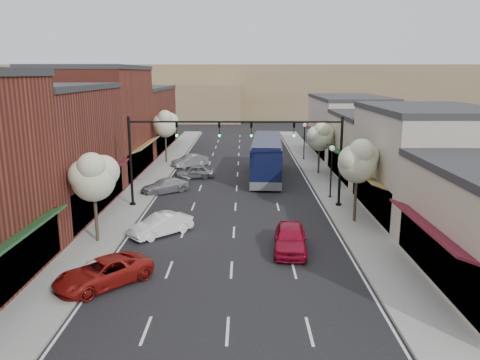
{
  "coord_description": "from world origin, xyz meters",
  "views": [
    {
      "loc": [
        0.64,
        -26.99,
        10.13
      ],
      "look_at": [
        0.35,
        7.72,
        2.2
      ],
      "focal_mm": 35.0,
      "sensor_mm": 36.0,
      "label": 1
    }
  ],
  "objects_px": {
    "signal_mast_right": "(310,148)",
    "red_hatchback": "(290,238)",
    "tree_right_far": "(320,136)",
    "lamp_post_far": "(304,135)",
    "parked_car_d": "(194,172)",
    "parked_car_b": "(161,225)",
    "tree_left_far": "(165,123)",
    "signal_mast_left": "(161,148)",
    "lamp_post_near": "(332,163)",
    "parked_car_c": "(165,186)",
    "parked_car_a": "(103,273)",
    "coach_bus": "(267,157)",
    "tree_right_near": "(358,160)",
    "parked_car_e": "(190,161)",
    "tree_left_near": "(94,176)"
  },
  "relations": [
    {
      "from": "lamp_post_far",
      "to": "lamp_post_near",
      "type": "bearing_deg",
      "value": -90.0
    },
    {
      "from": "coach_bus",
      "to": "parked_car_d",
      "type": "distance_m",
      "value": 7.34
    },
    {
      "from": "signal_mast_left",
      "to": "tree_right_far",
      "type": "height_order",
      "value": "signal_mast_left"
    },
    {
      "from": "lamp_post_near",
      "to": "red_hatchback",
      "type": "height_order",
      "value": "lamp_post_near"
    },
    {
      "from": "signal_mast_left",
      "to": "lamp_post_far",
      "type": "bearing_deg",
      "value": 56.14
    },
    {
      "from": "lamp_post_near",
      "to": "parked_car_a",
      "type": "distance_m",
      "value": 21.68
    },
    {
      "from": "parked_car_d",
      "to": "tree_right_far",
      "type": "bearing_deg",
      "value": 87.29
    },
    {
      "from": "red_hatchback",
      "to": "signal_mast_right",
      "type": "bearing_deg",
      "value": 81.16
    },
    {
      "from": "tree_left_far",
      "to": "lamp_post_far",
      "type": "bearing_deg",
      "value": 7.3
    },
    {
      "from": "signal_mast_right",
      "to": "parked_car_e",
      "type": "distance_m",
      "value": 19.73
    },
    {
      "from": "lamp_post_near",
      "to": "red_hatchback",
      "type": "relative_size",
      "value": 0.95
    },
    {
      "from": "red_hatchback",
      "to": "parked_car_b",
      "type": "bearing_deg",
      "value": 166.18
    },
    {
      "from": "tree_left_near",
      "to": "parked_car_a",
      "type": "height_order",
      "value": "tree_left_near"
    },
    {
      "from": "parked_car_c",
      "to": "tree_right_far",
      "type": "bearing_deg",
      "value": 83.13
    },
    {
      "from": "parked_car_d",
      "to": "signal_mast_left",
      "type": "bearing_deg",
      "value": -18.87
    },
    {
      "from": "tree_left_far",
      "to": "parked_car_c",
      "type": "distance_m",
      "value": 14.35
    },
    {
      "from": "tree_left_near",
      "to": "lamp_post_near",
      "type": "height_order",
      "value": "tree_left_near"
    },
    {
      "from": "signal_mast_left",
      "to": "lamp_post_near",
      "type": "xyz_separation_m",
      "value": [
        13.42,
        2.5,
        -1.62
      ]
    },
    {
      "from": "signal_mast_right",
      "to": "tree_left_far",
      "type": "distance_m",
      "value": 22.68
    },
    {
      "from": "tree_right_far",
      "to": "parked_car_b",
      "type": "height_order",
      "value": "tree_right_far"
    },
    {
      "from": "red_hatchback",
      "to": "parked_car_a",
      "type": "height_order",
      "value": "red_hatchback"
    },
    {
      "from": "lamp_post_near",
      "to": "red_hatchback",
      "type": "xyz_separation_m",
      "value": [
        -4.45,
        -11.78,
        -2.21
      ]
    },
    {
      "from": "parked_car_c",
      "to": "parked_car_b",
      "type": "bearing_deg",
      "value": -26.42
    },
    {
      "from": "coach_bus",
      "to": "tree_left_near",
      "type": "bearing_deg",
      "value": -117.49
    },
    {
      "from": "tree_right_near",
      "to": "tree_right_far",
      "type": "bearing_deg",
      "value": 90.0
    },
    {
      "from": "coach_bus",
      "to": "parked_car_d",
      "type": "height_order",
      "value": "coach_bus"
    },
    {
      "from": "lamp_post_near",
      "to": "parked_car_d",
      "type": "height_order",
      "value": "lamp_post_near"
    },
    {
      "from": "lamp_post_near",
      "to": "parked_car_c",
      "type": "height_order",
      "value": "lamp_post_near"
    },
    {
      "from": "signal_mast_right",
      "to": "tree_left_far",
      "type": "relative_size",
      "value": 1.34
    },
    {
      "from": "tree_right_near",
      "to": "parked_car_d",
      "type": "xyz_separation_m",
      "value": [
        -12.62,
        14.11,
        -3.8
      ]
    },
    {
      "from": "red_hatchback",
      "to": "parked_car_c",
      "type": "height_order",
      "value": "red_hatchback"
    },
    {
      "from": "parked_car_b",
      "to": "parked_car_d",
      "type": "relative_size",
      "value": 1.08
    },
    {
      "from": "signal_mast_right",
      "to": "tree_right_far",
      "type": "relative_size",
      "value": 1.51
    },
    {
      "from": "lamp_post_near",
      "to": "parked_car_e",
      "type": "bearing_deg",
      "value": 134.35
    },
    {
      "from": "lamp_post_near",
      "to": "coach_bus",
      "type": "xyz_separation_m",
      "value": [
        -4.89,
        8.13,
        -0.97
      ]
    },
    {
      "from": "lamp_post_near",
      "to": "parked_car_e",
      "type": "distance_m",
      "value": 18.93
    },
    {
      "from": "red_hatchback",
      "to": "lamp_post_far",
      "type": "bearing_deg",
      "value": 86.29
    },
    {
      "from": "lamp_post_near",
      "to": "lamp_post_far",
      "type": "distance_m",
      "value": 17.5
    },
    {
      "from": "signal_mast_right",
      "to": "red_hatchback",
      "type": "height_order",
      "value": "signal_mast_right"
    },
    {
      "from": "tree_right_near",
      "to": "parked_car_d",
      "type": "height_order",
      "value": "tree_right_near"
    },
    {
      "from": "signal_mast_right",
      "to": "tree_left_far",
      "type": "xyz_separation_m",
      "value": [
        -13.87,
        17.95,
        -0.02
      ]
    },
    {
      "from": "tree_right_far",
      "to": "coach_bus",
      "type": "relative_size",
      "value": 0.42
    },
    {
      "from": "lamp_post_far",
      "to": "parked_car_d",
      "type": "distance_m",
      "value": 15.82
    },
    {
      "from": "tree_right_near",
      "to": "red_hatchback",
      "type": "height_order",
      "value": "tree_right_near"
    },
    {
      "from": "tree_right_far",
      "to": "red_hatchback",
      "type": "bearing_deg",
      "value": -103.26
    },
    {
      "from": "signal_mast_right",
      "to": "red_hatchback",
      "type": "relative_size",
      "value": 1.76
    },
    {
      "from": "lamp_post_far",
      "to": "coach_bus",
      "type": "relative_size",
      "value": 0.34
    },
    {
      "from": "tree_right_near",
      "to": "tree_left_far",
      "type": "xyz_separation_m",
      "value": [
        -16.6,
        22.0,
        0.15
      ]
    },
    {
      "from": "signal_mast_right",
      "to": "red_hatchback",
      "type": "xyz_separation_m",
      "value": [
        -2.27,
        -9.27,
        -3.83
      ]
    },
    {
      "from": "signal_mast_left",
      "to": "parked_car_b",
      "type": "height_order",
      "value": "signal_mast_left"
    }
  ]
}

